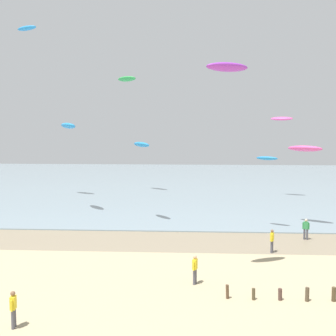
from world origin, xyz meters
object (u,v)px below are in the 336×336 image
object	(u,v)px
kite_aloft_7	(305,149)
kite_aloft_11	(68,126)
person_right_flank	(13,308)
kite_aloft_9	(142,145)
kite_aloft_10	(282,119)
person_by_waterline	(306,228)
kite_aloft_5	(127,79)
kite_aloft_1	(227,67)
kite_aloft_2	(267,158)
kite_aloft_4	(27,28)
person_left_flank	(195,269)
person_far_down_beach	(272,240)

from	to	relation	value
kite_aloft_7	kite_aloft_11	bearing A→B (deg)	-160.20
person_right_flank	kite_aloft_9	bearing A→B (deg)	81.98
kite_aloft_7	kite_aloft_10	distance (m)	16.38
kite_aloft_7	kite_aloft_11	distance (m)	24.03
person_by_waterline	kite_aloft_5	xyz separation A→B (m)	(-18.19, 23.91, 14.81)
kite_aloft_1	kite_aloft_5	size ratio (longest dim) A/B	0.80
kite_aloft_2	kite_aloft_10	world-z (taller)	kite_aloft_10
person_by_waterline	kite_aloft_11	xyz separation A→B (m)	(-22.36, 10.15, 8.38)
kite_aloft_4	kite_aloft_9	xyz separation A→B (m)	(15.36, -11.76, -13.68)
person_by_waterline	kite_aloft_7	size ratio (longest dim) A/B	0.54
kite_aloft_1	person_left_flank	bearing A→B (deg)	-164.41
kite_aloft_7	person_far_down_beach	bearing A→B (deg)	-84.13
kite_aloft_4	kite_aloft_7	distance (m)	35.81
kite_aloft_5	kite_aloft_10	bearing A→B (deg)	-148.53
kite_aloft_2	kite_aloft_7	size ratio (longest dim) A/B	0.62
kite_aloft_9	kite_aloft_10	xyz separation A→B (m)	(16.13, 15.00, 2.79)
kite_aloft_2	kite_aloft_7	world-z (taller)	kite_aloft_7
kite_aloft_4	kite_aloft_5	distance (m)	13.97
kite_aloft_2	kite_aloft_11	size ratio (longest dim) A/B	0.58
person_right_flank	kite_aloft_4	world-z (taller)	kite_aloft_4
person_by_waterline	person_right_flank	world-z (taller)	same
kite_aloft_9	kite_aloft_10	bearing A→B (deg)	97.14
kite_aloft_4	kite_aloft_10	world-z (taller)	kite_aloft_4
person_far_down_beach	kite_aloft_11	size ratio (longest dim) A/B	0.51
person_left_flank	kite_aloft_10	distance (m)	34.56
kite_aloft_2	kite_aloft_4	distance (m)	33.72
kite_aloft_4	kite_aloft_9	bearing A→B (deg)	172.14
person_by_waterline	person_right_flank	distance (m)	23.84
person_by_waterline	kite_aloft_1	world-z (taller)	kite_aloft_1
person_left_flank	kite_aloft_4	xyz separation A→B (m)	(-20.38, 28.12, 20.24)
person_far_down_beach	kite_aloft_10	world-z (taller)	kite_aloft_10
person_by_waterline	kite_aloft_11	distance (m)	25.94
person_left_flank	kite_aloft_1	distance (m)	11.88
kite_aloft_1	person_right_flank	bearing A→B (deg)	-167.26
kite_aloft_1	person_by_waterline	bearing A→B (deg)	27.25
person_far_down_beach	kite_aloft_2	bearing A→B (deg)	84.09
kite_aloft_7	kite_aloft_10	xyz separation A→B (m)	(1.11, 16.05, 3.08)
kite_aloft_1	kite_aloft_4	bearing A→B (deg)	105.73
person_right_flank	person_far_down_beach	world-z (taller)	same
person_left_flank	kite_aloft_4	size ratio (longest dim) A/B	0.54
kite_aloft_1	kite_aloft_2	bearing A→B (deg)	45.69
kite_aloft_4	kite_aloft_5	xyz separation A→B (m)	(11.22, 6.31, -5.43)
person_right_flank	kite_aloft_4	xyz separation A→B (m)	(-12.21, 34.11, 20.24)
kite_aloft_5	kite_aloft_10	distance (m)	21.22
kite_aloft_10	person_left_flank	bearing A→B (deg)	91.59
kite_aloft_2	kite_aloft_4	world-z (taller)	kite_aloft_4
kite_aloft_11	kite_aloft_10	bearing A→B (deg)	77.89
person_by_waterline	kite_aloft_1	size ratio (longest dim) A/B	0.63
person_far_down_beach	kite_aloft_5	distance (m)	34.78
person_far_down_beach	kite_aloft_1	bearing A→B (deg)	-126.35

